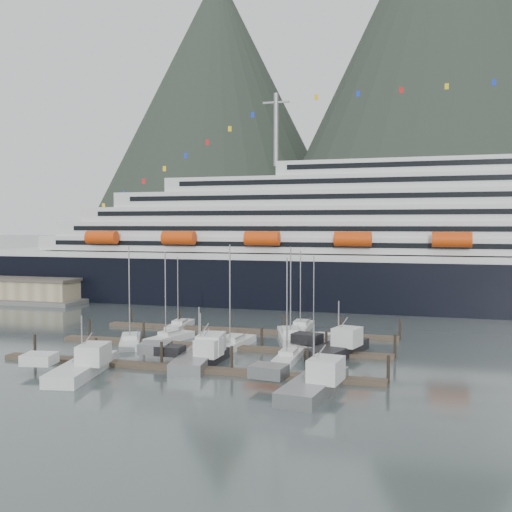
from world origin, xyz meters
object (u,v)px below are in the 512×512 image
Objects in this scene: sailboat_a at (170,338)px; trawler_e at (337,347)px; sailboat_e at (180,326)px; trawler_c at (198,355)px; sailboat_c at (233,345)px; sailboat_g at (290,337)px; trawler_a at (81,366)px; sailboat_b at (130,342)px; cruise_ship at (465,250)px; sailboat_h at (288,358)px; trawler_b at (200,358)px; sailboat_d at (316,341)px; trawler_d at (312,383)px; warehouse at (4,289)px; sailboat_f at (301,328)px.

sailboat_a reaches higher than trawler_e.
sailboat_e is 25.43m from trawler_c.
sailboat_c is 1.03× the size of sailboat_g.
sailboat_e is 31.64m from trawler_a.
sailboat_c is (14.85, 2.18, 0.01)m from sailboat_b.
sailboat_b is at bearing -132.11° from cruise_ship.
sailboat_h is 11.26m from trawler_b.
sailboat_d is 1.07× the size of sailboat_e.
sailboat_d is at bearing -30.79° from trawler_b.
cruise_ship reaches higher than trawler_e.
sailboat_b reaches higher than trawler_e.
trawler_a is 27.03m from trawler_d.
sailboat_a is 21.20m from sailboat_h.
sailboat_e reaches higher than trawler_e.
warehouse is 67.34m from sailboat_b.
cruise_ship reaches higher than sailboat_h.
sailboat_a is at bearing 128.21° from sailboat_f.
sailboat_a is 1.01× the size of sailboat_f.
trawler_b reaches higher than warehouse.
sailboat_c is 1.18× the size of trawler_e.
warehouse is at bearing -172.77° from cruise_ship.
cruise_ship is 52.03m from sailboat_g.
cruise_ship is 45.53m from sailboat_f.
sailboat_a reaches higher than trawler_a.
trawler_a is 1.28× the size of trawler_b.
warehouse is 3.73× the size of sailboat_e.
sailboat_g reaches higher than trawler_a.
sailboat_e is 1.12× the size of trawler_b.
trawler_e is (25.23, -2.28, 0.55)m from sailboat_a.
trawler_c is at bearing -145.21° from sailboat_b.
sailboat_c is 0.97× the size of trawler_c.
sailboat_d reaches higher than trawler_e.
sailboat_h is at bearing -29.26° from warehouse.
sailboat_b is at bearing 80.85° from sailboat_h.
sailboat_f is at bearing -85.57° from sailboat_e.
sailboat_d is at bearing -52.34° from trawler_a.
trawler_e is at bearing -81.07° from sailboat_a.
trawler_a is 32.66m from trawler_e.
sailboat_a is at bearing 30.03° from trawler_c.
cruise_ship is 15.27× the size of sailboat_a.
warehouse is (-102.03, -12.94, -9.79)m from cruise_ship.
trawler_e is at bearing -109.72° from cruise_ship.
sailboat_a is 20.91m from trawler_a.
sailboat_e is 42.48m from trawler_d.
trawler_b is at bearing -148.02° from sailboat_b.
sailboat_h is at bearing -124.34° from sailboat_b.
sailboat_g is 1.14× the size of trawler_e.
trawler_b is 0.86× the size of trawler_e.
trawler_b is at bearing 70.38° from trawler_d.
sailboat_f is 1.01× the size of trawler_d.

